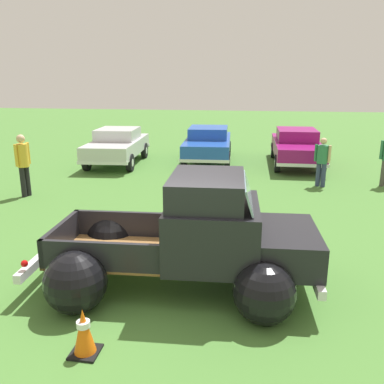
# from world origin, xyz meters

# --- Properties ---
(ground_plane) EXTENTS (80.00, 80.00, 0.00)m
(ground_plane) POSITION_xyz_m (0.00, 0.00, 0.00)
(ground_plane) COLOR #477A33
(vintage_pickup_truck) EXTENTS (4.71, 2.95, 1.96)m
(vintage_pickup_truck) POSITION_xyz_m (0.39, 0.02, 0.76)
(vintage_pickup_truck) COLOR black
(vintage_pickup_truck) RESTS_ON ground
(show_car_0) EXTENTS (2.17, 4.44, 1.43)m
(show_car_0) POSITION_xyz_m (-4.34, 9.76, 0.78)
(show_car_0) COLOR black
(show_car_0) RESTS_ON ground
(show_car_1) EXTENTS (2.13, 4.65, 1.43)m
(show_car_1) POSITION_xyz_m (-0.72, 10.83, 0.78)
(show_car_1) COLOR black
(show_car_1) RESTS_ON ground
(show_car_2) EXTENTS (1.90, 4.72, 1.43)m
(show_car_2) POSITION_xyz_m (2.90, 10.69, 0.78)
(show_car_2) COLOR black
(show_car_2) RESTS_ON ground
(spectator_0) EXTENTS (0.51, 0.46, 1.58)m
(spectator_0) POSITION_xyz_m (3.40, 7.20, 0.90)
(spectator_0) COLOR navy
(spectator_0) RESTS_ON ground
(spectator_2) EXTENTS (0.43, 0.53, 1.84)m
(spectator_2) POSITION_xyz_m (-5.43, 4.64, 1.06)
(spectator_2) COLOR black
(spectator_2) RESTS_ON ground
(lane_cone_0) EXTENTS (0.36, 0.36, 0.63)m
(lane_cone_0) POSITION_xyz_m (-0.76, -1.97, 0.31)
(lane_cone_0) COLOR black
(lane_cone_0) RESTS_ON ground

